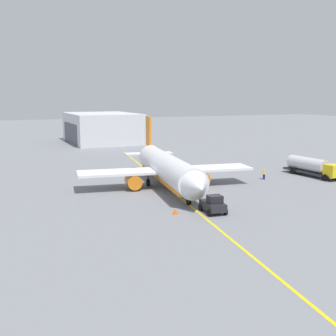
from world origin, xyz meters
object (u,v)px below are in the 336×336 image
at_px(fuel_tanker, 312,166).
at_px(refueling_worker, 264,174).
at_px(pushback_tug, 213,205).
at_px(airplane, 167,169).
at_px(safety_cone_nose, 175,211).

xyz_separation_m(fuel_tanker, refueling_worker, (-1.11, -9.04, -0.91)).
bearing_deg(fuel_tanker, refueling_worker, -97.01).
relative_size(fuel_tanker, pushback_tug, 2.94).
xyz_separation_m(airplane, pushback_tug, (15.03, -0.64, -1.80)).
bearing_deg(airplane, refueling_worker, 87.27).
xyz_separation_m(fuel_tanker, pushback_tug, (13.11, -26.69, -0.72)).
height_order(pushback_tug, safety_cone_nose, pushback_tug).
bearing_deg(fuel_tanker, pushback_tug, -63.84).
relative_size(airplane, pushback_tug, 8.49).
relative_size(airplane, safety_cone_nose, 46.63).
xyz_separation_m(airplane, fuel_tanker, (1.92, 26.05, -1.08)).
height_order(fuel_tanker, refueling_worker, fuel_tanker).
relative_size(pushback_tug, refueling_worker, 2.20).
height_order(airplane, safety_cone_nose, airplane).
bearing_deg(refueling_worker, airplane, -92.73).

